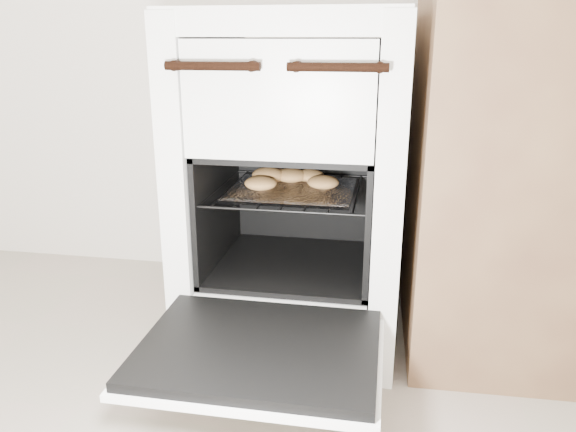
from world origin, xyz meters
TOP-DOWN VIEW (x-y plane):
  - stove at (0.09, 1.19)m, footprint 0.56×0.63m
  - oven_door at (0.09, 0.71)m, footprint 0.51×0.39m
  - oven_rack at (0.09, 1.12)m, footprint 0.41×0.39m
  - foil_sheet at (0.09, 1.11)m, footprint 0.32×0.28m
  - baked_rolls at (0.06, 1.15)m, footprint 0.26×0.22m

SIDE VIEW (x-z plane):
  - oven_door at x=0.09m, z-range 0.17..0.21m
  - stove at x=0.09m, z-range -0.01..0.85m
  - oven_rack at x=0.09m, z-range 0.42..0.43m
  - foil_sheet at x=0.09m, z-range 0.43..0.43m
  - baked_rolls at x=0.06m, z-range 0.43..0.47m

